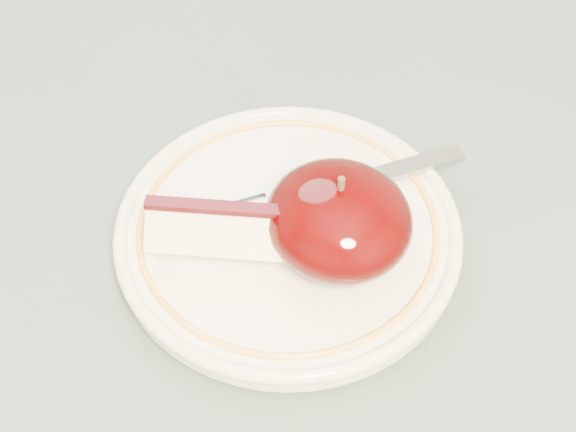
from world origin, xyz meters
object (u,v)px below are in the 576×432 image
Objects in this scene: table at (131,344)px; apple_half at (338,220)px; plate at (288,231)px; fork at (336,188)px.

apple_half is (0.10, 0.08, 0.13)m from table.
apple_half is (0.03, 0.00, 0.03)m from plate.
apple_half is at bearing 8.32° from plate.
plate is at bearing -171.68° from apple_half.
table is 0.19m from apple_half.
table is at bearing -141.00° from apple_half.
apple_half is at bearing -111.98° from fork.
table is 6.08× the size of fork.
plate is at bearing -157.99° from fork.
apple_half is at bearing 39.00° from table.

